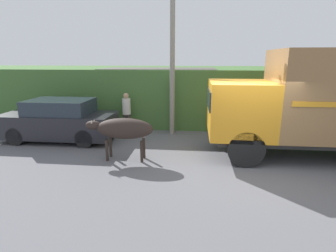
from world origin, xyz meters
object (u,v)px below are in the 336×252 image
object	(u,v)px
cargo_truck	(323,101)
utility_pole	(172,53)
brown_cow	(123,129)
pedestrian_on_hill	(127,111)
parked_suv	(59,121)

from	to	relation	value
cargo_truck	utility_pole	bearing A→B (deg)	153.65
brown_cow	utility_pole	distance (m)	4.10
cargo_truck	pedestrian_on_hill	size ratio (longest dim) A/B	3.79
pedestrian_on_hill	cargo_truck	bearing A→B (deg)	-173.15
parked_suv	brown_cow	bearing A→B (deg)	-29.15
parked_suv	pedestrian_on_hill	xyz separation A→B (m)	(2.27, 1.45, 0.15)
brown_cow	parked_suv	size ratio (longest dim) A/B	0.50
cargo_truck	utility_pole	xyz separation A→B (m)	(-4.84, 2.35, 1.47)
cargo_truck	brown_cow	world-z (taller)	cargo_truck
brown_cow	parked_suv	world-z (taller)	parked_suv
parked_suv	utility_pole	size ratio (longest dim) A/B	0.67
pedestrian_on_hill	utility_pole	distance (m)	3.07
cargo_truck	parked_suv	xyz separation A→B (m)	(-9.06, 0.89, -1.05)
utility_pole	parked_suv	bearing A→B (deg)	-160.91
cargo_truck	utility_pole	distance (m)	5.58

